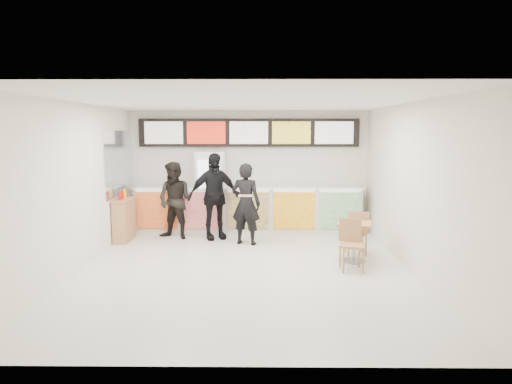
{
  "coord_description": "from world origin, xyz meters",
  "views": [
    {
      "loc": [
        0.29,
        -8.07,
        2.5
      ],
      "look_at": [
        0.2,
        1.2,
        1.25
      ],
      "focal_mm": 32.0,
      "sensor_mm": 36.0,
      "label": 1
    }
  ],
  "objects_px": {
    "drinks_fridge": "(211,192)",
    "customer_mid": "(214,196)",
    "customer_main": "(246,204)",
    "cafe_table": "(354,234)",
    "condiment_ledge": "(124,219)",
    "service_counter": "(249,209)",
    "customer_left": "(175,201)"
  },
  "relations": [
    {
      "from": "drinks_fridge",
      "to": "customer_mid",
      "type": "distance_m",
      "value": 0.78
    },
    {
      "from": "customer_main",
      "to": "customer_mid",
      "type": "xyz_separation_m",
      "value": [
        -0.76,
        0.51,
        0.1
      ]
    },
    {
      "from": "customer_mid",
      "to": "cafe_table",
      "type": "distance_m",
      "value": 3.46
    },
    {
      "from": "customer_main",
      "to": "customer_left",
      "type": "bearing_deg",
      "value": 0.16
    },
    {
      "from": "drinks_fridge",
      "to": "customer_mid",
      "type": "xyz_separation_m",
      "value": [
        0.15,
        -0.77,
        -0.0
      ]
    },
    {
      "from": "drinks_fridge",
      "to": "cafe_table",
      "type": "distance_m",
      "value": 4.04
    },
    {
      "from": "customer_left",
      "to": "condiment_ledge",
      "type": "relative_size",
      "value": 1.55
    },
    {
      "from": "drinks_fridge",
      "to": "condiment_ledge",
      "type": "height_order",
      "value": "drinks_fridge"
    },
    {
      "from": "customer_main",
      "to": "cafe_table",
      "type": "distance_m",
      "value": 2.54
    },
    {
      "from": "customer_main",
      "to": "condiment_ledge",
      "type": "relative_size",
      "value": 1.57
    },
    {
      "from": "service_counter",
      "to": "cafe_table",
      "type": "bearing_deg",
      "value": -51.55
    },
    {
      "from": "cafe_table",
      "to": "customer_mid",
      "type": "bearing_deg",
      "value": 162.18
    },
    {
      "from": "service_counter",
      "to": "condiment_ledge",
      "type": "relative_size",
      "value": 4.82
    },
    {
      "from": "service_counter",
      "to": "customer_left",
      "type": "relative_size",
      "value": 3.11
    },
    {
      "from": "drinks_fridge",
      "to": "customer_left",
      "type": "bearing_deg",
      "value": -133.74
    },
    {
      "from": "customer_left",
      "to": "customer_mid",
      "type": "xyz_separation_m",
      "value": [
        0.89,
        0.01,
        0.1
      ]
    },
    {
      "from": "service_counter",
      "to": "drinks_fridge",
      "type": "relative_size",
      "value": 2.78
    },
    {
      "from": "customer_main",
      "to": "drinks_fridge",
      "type": "bearing_deg",
      "value": -37.6
    },
    {
      "from": "drinks_fridge",
      "to": "customer_left",
      "type": "distance_m",
      "value": 1.08
    },
    {
      "from": "customer_left",
      "to": "customer_mid",
      "type": "relative_size",
      "value": 0.9
    },
    {
      "from": "customer_left",
      "to": "condiment_ledge",
      "type": "distance_m",
      "value": 1.23
    },
    {
      "from": "customer_mid",
      "to": "condiment_ledge",
      "type": "height_order",
      "value": "customer_mid"
    },
    {
      "from": "customer_left",
      "to": "condiment_ledge",
      "type": "xyz_separation_m",
      "value": [
        -1.14,
        -0.21,
        -0.4
      ]
    },
    {
      "from": "customer_main",
      "to": "cafe_table",
      "type": "relative_size",
      "value": 1.12
    },
    {
      "from": "customer_main",
      "to": "customer_left",
      "type": "height_order",
      "value": "customer_main"
    },
    {
      "from": "customer_left",
      "to": "condiment_ledge",
      "type": "height_order",
      "value": "customer_left"
    },
    {
      "from": "drinks_fridge",
      "to": "condiment_ledge",
      "type": "relative_size",
      "value": 1.74
    },
    {
      "from": "customer_main",
      "to": "customer_left",
      "type": "relative_size",
      "value": 1.01
    },
    {
      "from": "customer_left",
      "to": "cafe_table",
      "type": "distance_m",
      "value": 4.21
    },
    {
      "from": "service_counter",
      "to": "drinks_fridge",
      "type": "distance_m",
      "value": 1.03
    },
    {
      "from": "condiment_ledge",
      "to": "service_counter",
      "type": "bearing_deg",
      "value": 19.08
    },
    {
      "from": "customer_main",
      "to": "customer_mid",
      "type": "height_order",
      "value": "customer_mid"
    }
  ]
}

